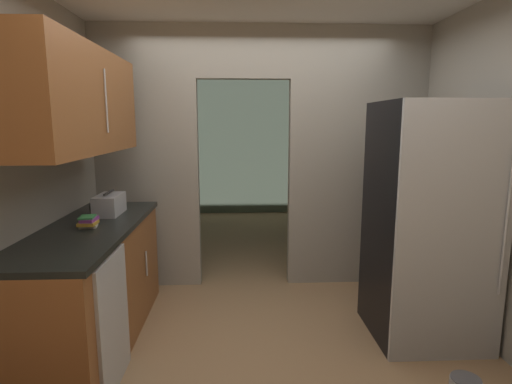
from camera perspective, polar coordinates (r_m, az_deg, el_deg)
The scene contains 9 objects.
ground at distance 3.23m, azimuth 2.23°, elevation -21.69°, with size 20.00×20.00×0.00m, color #93704C.
kitchen_partition at distance 4.14m, azimuth 1.49°, elevation 5.60°, with size 3.33×0.12×2.62m.
adjoining_room_shell at distance 6.41m, azimuth -0.41°, elevation 6.41°, with size 3.33×3.49×2.62m.
refrigerator at distance 3.40m, azimuth 23.14°, elevation -4.01°, with size 0.81×0.79×1.84m.
lower_cabinet_run at distance 3.37m, azimuth -21.99°, elevation -12.17°, with size 0.64×1.87×0.93m.
dishwasher at distance 2.84m, azimuth -19.42°, elevation -16.95°, with size 0.02×0.56×0.87m.
upper_cabinet_counterside at distance 3.15m, azimuth -23.60°, elevation 11.68°, with size 0.36×1.68×0.73m.
boombox at distance 3.58m, azimuth -20.02°, elevation -1.66°, with size 0.20×0.34×0.19m.
book_stack at distance 3.19m, azimuth -22.56°, elevation -3.91°, with size 0.13×0.16×0.09m.
Camera 1 is at (-0.24, -2.75, 1.68)m, focal length 28.36 mm.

